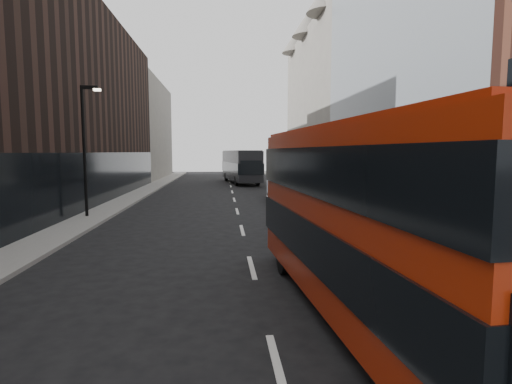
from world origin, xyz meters
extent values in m
cube|color=slate|center=(7.50, 25.00, 0.07)|extent=(3.00, 80.00, 0.15)
cube|color=slate|center=(-8.00, 25.00, 0.07)|extent=(2.00, 80.00, 0.15)
cube|color=#A8AEB2|center=(11.50, 21.00, 10.00)|extent=(5.00, 22.00, 20.00)
cube|color=silver|center=(9.15, 21.00, 1.90)|extent=(0.35, 21.00, 3.80)
cube|color=slate|center=(11.50, 44.00, 9.00)|extent=(5.00, 24.00, 18.00)
cone|color=slate|center=(9.50, 44.00, 19.50)|extent=(4.00, 4.00, 3.00)
cone|color=slate|center=(9.50, 52.00, 19.50)|extent=(4.00, 4.00, 3.00)
cube|color=black|center=(-11.50, 30.00, 7.00)|extent=(5.00, 24.00, 14.00)
cube|color=slate|center=(-11.50, 52.00, 6.50)|extent=(5.00, 20.00, 13.00)
cylinder|color=black|center=(-8.30, 18.00, 3.65)|extent=(0.16, 0.16, 7.00)
cube|color=black|center=(-7.90, 18.00, 7.05)|extent=(0.90, 0.15, 0.18)
cube|color=#FFF2CC|center=(-7.50, 18.00, 6.93)|extent=(0.35, 0.22, 0.12)
cube|color=#A3220A|center=(2.17, 4.04, 2.24)|extent=(3.08, 10.42, 3.74)
cube|color=black|center=(2.17, 4.04, 1.63)|extent=(3.20, 10.48, 1.03)
cube|color=black|center=(2.17, 4.04, 3.22)|extent=(3.20, 10.48, 1.03)
cube|color=black|center=(1.80, 9.20, 1.78)|extent=(1.99, 0.22, 1.31)
cube|color=#A3220A|center=(2.17, 4.04, 4.14)|extent=(2.95, 10.00, 0.12)
cylinder|color=black|center=(0.92, 7.25, 0.47)|extent=(0.35, 0.95, 0.93)
cylinder|color=black|center=(2.95, 7.40, 0.47)|extent=(0.35, 0.95, 0.93)
cube|color=black|center=(1.27, 42.37, 2.07)|extent=(4.23, 11.93, 3.29)
cube|color=black|center=(1.27, 42.37, 1.86)|extent=(4.35, 12.00, 1.17)
cube|color=black|center=(2.07, 36.56, 2.02)|extent=(2.25, 0.39, 1.49)
cube|color=black|center=(0.47, 48.19, 2.02)|extent=(2.25, 0.39, 1.49)
cube|color=black|center=(1.27, 42.37, 3.75)|extent=(4.06, 11.46, 0.12)
cylinder|color=black|center=(-0.41, 45.91, 0.53)|extent=(0.46, 1.10, 1.06)
cylinder|color=black|center=(1.93, 46.24, 0.53)|extent=(0.46, 1.10, 1.06)
cylinder|color=black|center=(0.62, 38.51, 0.53)|extent=(0.46, 1.10, 1.06)
cylinder|color=black|center=(2.95, 38.83, 0.53)|extent=(0.46, 1.10, 1.06)
imported|color=black|center=(3.39, 15.96, 0.69)|extent=(2.00, 4.19, 1.38)
imported|color=gray|center=(3.22, 26.00, 0.70)|extent=(1.91, 4.40, 1.41)
imported|color=black|center=(3.52, 24.80, 0.79)|extent=(2.58, 5.56, 1.57)
camera|label=1|loc=(-0.91, -4.28, 3.64)|focal=28.00mm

